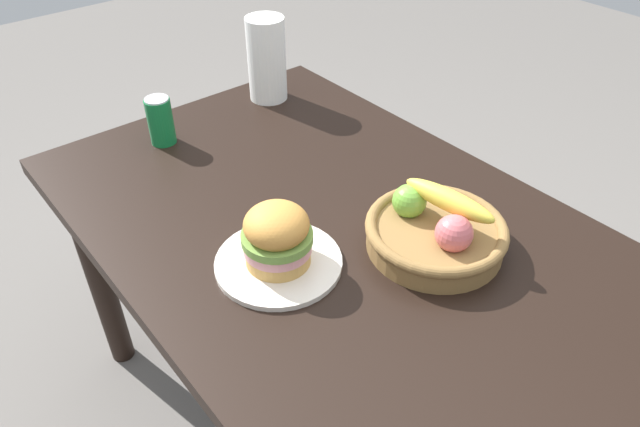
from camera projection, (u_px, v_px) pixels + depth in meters
ground_plane at (331, 420)px, 1.74m from camera, size 8.00×8.00×0.00m
dining_table at (334, 258)px, 1.34m from camera, size 1.40×0.90×0.75m
plate at (279, 263)px, 1.17m from camera, size 0.26×0.26×0.01m
sandwich at (277, 236)px, 1.13m from camera, size 0.14×0.14×0.13m
soda_can at (160, 121)px, 1.51m from camera, size 0.07×0.07×0.13m
fruit_basket at (436, 230)px, 1.19m from camera, size 0.29×0.29×0.14m
paper_towel_roll at (267, 59)px, 1.67m from camera, size 0.11×0.11×0.24m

